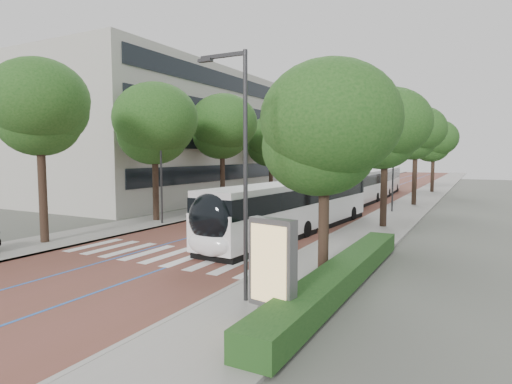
# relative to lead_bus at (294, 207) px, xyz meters

# --- Properties ---
(ground) EXTENTS (160.00, 160.00, 0.00)m
(ground) POSITION_rel_lead_bus_xyz_m (-3.30, -9.28, -1.63)
(ground) COLOR #51544C
(ground) RESTS_ON ground
(road) EXTENTS (11.00, 140.00, 0.02)m
(road) POSITION_rel_lead_bus_xyz_m (-3.30, 30.72, -1.62)
(road) COLOR brown
(road) RESTS_ON ground
(sidewalk_left) EXTENTS (4.00, 140.00, 0.12)m
(sidewalk_left) POSITION_rel_lead_bus_xyz_m (-10.80, 30.72, -1.57)
(sidewalk_left) COLOR gray
(sidewalk_left) RESTS_ON ground
(sidewalk_right) EXTENTS (4.00, 140.00, 0.12)m
(sidewalk_right) POSITION_rel_lead_bus_xyz_m (4.20, 30.72, -1.57)
(sidewalk_right) COLOR gray
(sidewalk_right) RESTS_ON ground
(kerb_left) EXTENTS (0.20, 140.00, 0.14)m
(kerb_left) POSITION_rel_lead_bus_xyz_m (-8.90, 30.72, -1.57)
(kerb_left) COLOR gray
(kerb_left) RESTS_ON ground
(kerb_right) EXTENTS (0.20, 140.00, 0.14)m
(kerb_right) POSITION_rel_lead_bus_xyz_m (2.30, 30.72, -1.57)
(kerb_right) COLOR gray
(kerb_right) RESTS_ON ground
(zebra_crossing) EXTENTS (10.55, 3.60, 0.01)m
(zebra_crossing) POSITION_rel_lead_bus_xyz_m (-3.10, -8.28, -1.60)
(zebra_crossing) COLOR silver
(zebra_crossing) RESTS_ON ground
(lane_line_left) EXTENTS (0.12, 126.00, 0.01)m
(lane_line_left) POSITION_rel_lead_bus_xyz_m (-4.90, 30.72, -1.60)
(lane_line_left) COLOR blue
(lane_line_left) RESTS_ON road
(lane_line_right) EXTENTS (0.12, 126.00, 0.01)m
(lane_line_right) POSITION_rel_lead_bus_xyz_m (-1.70, 30.72, -1.60)
(lane_line_right) COLOR blue
(lane_line_right) RESTS_ON road
(office_building) EXTENTS (18.11, 40.00, 14.00)m
(office_building) POSITION_rel_lead_bus_xyz_m (-22.78, 18.72, 5.37)
(office_building) COLOR beige
(office_building) RESTS_ON ground
(hedge) EXTENTS (1.20, 14.00, 0.80)m
(hedge) POSITION_rel_lead_bus_xyz_m (5.80, -9.28, -1.11)
(hedge) COLOR #143A16
(hedge) RESTS_ON sidewalk_right
(streetlight_near) EXTENTS (1.82, 0.20, 8.00)m
(streetlight_near) POSITION_rel_lead_bus_xyz_m (3.31, -12.28, 3.19)
(streetlight_near) COLOR #333335
(streetlight_near) RESTS_ON sidewalk_right
(streetlight_far) EXTENTS (1.82, 0.20, 8.00)m
(streetlight_far) POSITION_rel_lead_bus_xyz_m (3.31, 12.72, 3.19)
(streetlight_far) COLOR #333335
(streetlight_far) RESTS_ON sidewalk_right
(lamp_post_left) EXTENTS (0.14, 0.14, 8.00)m
(lamp_post_left) POSITION_rel_lead_bus_xyz_m (-9.40, -1.28, 2.49)
(lamp_post_left) COLOR #333335
(lamp_post_left) RESTS_ON sidewalk_left
(trees_left) EXTENTS (6.38, 60.75, 9.69)m
(trees_left) POSITION_rel_lead_bus_xyz_m (-10.80, 17.57, 5.13)
(trees_left) COLOR black
(trees_left) RESTS_ON ground
(trees_right) EXTENTS (5.67, 47.53, 8.78)m
(trees_right) POSITION_rel_lead_bus_xyz_m (4.40, 11.62, 4.56)
(trees_right) COLOR black
(trees_right) RESTS_ON ground
(lead_bus) EXTENTS (3.78, 18.52, 3.20)m
(lead_bus) POSITION_rel_lead_bus_xyz_m (0.00, 0.00, 0.00)
(lead_bus) COLOR black
(lead_bus) RESTS_ON ground
(bus_queued_0) EXTENTS (2.75, 12.44, 3.20)m
(bus_queued_0) POSITION_rel_lead_bus_xyz_m (-0.62, 15.89, -0.00)
(bus_queued_0) COLOR white
(bus_queued_0) RESTS_ON ground
(bus_queued_1) EXTENTS (3.19, 12.52, 3.20)m
(bus_queued_1) POSITION_rel_lead_bus_xyz_m (-0.74, 29.48, -0.00)
(bus_queued_1) COLOR white
(bus_queued_1) RESTS_ON ground
(ad_panel) EXTENTS (1.47, 0.66, 2.97)m
(ad_panel) POSITION_rel_lead_bus_xyz_m (5.05, -13.49, 0.05)
(ad_panel) COLOR #59595B
(ad_panel) RESTS_ON sidewalk_right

